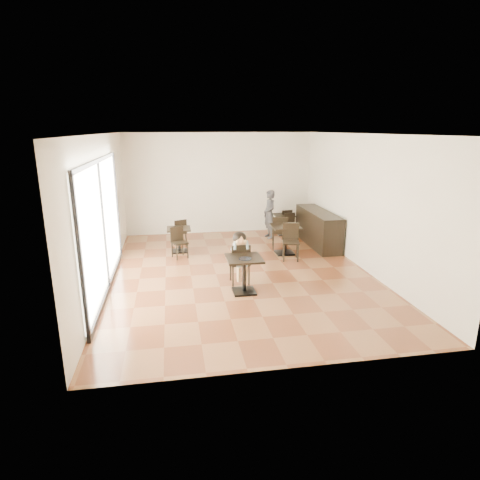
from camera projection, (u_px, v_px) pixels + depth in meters
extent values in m
cube|color=brown|center=(241.00, 273.00, 9.53)|extent=(6.00, 8.00, 0.01)
cube|color=silver|center=(241.00, 134.00, 8.67)|extent=(6.00, 8.00, 0.01)
cube|color=silver|center=(219.00, 184.00, 12.90)|extent=(6.00, 0.01, 3.20)
cube|color=silver|center=(292.00, 263.00, 5.30)|extent=(6.00, 0.01, 3.20)
cube|color=silver|center=(103.00, 211.00, 8.61)|extent=(0.01, 8.00, 3.20)
cube|color=silver|center=(364.00, 203.00, 9.59)|extent=(0.01, 8.00, 3.20)
cube|color=white|center=(102.00, 225.00, 8.19)|extent=(0.04, 4.50, 2.60)
cylinder|color=black|center=(245.00, 259.00, 8.10)|extent=(0.26, 0.26, 0.02)
imported|color=#333438|center=(269.00, 214.00, 12.42)|extent=(0.44, 0.59, 1.50)
cube|color=black|center=(318.00, 228.00, 11.73)|extent=(0.60, 2.40, 1.00)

